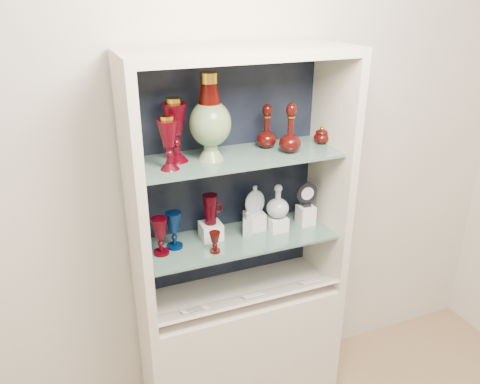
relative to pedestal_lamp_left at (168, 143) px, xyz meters
name	(u,v)px	position (x,y,z in m)	size (l,w,h in m)	color
wall_back	(223,157)	(0.33, 0.25, -0.18)	(3.50, 0.02, 2.80)	white
cabinet_base	(240,350)	(0.33, 0.03, -1.21)	(1.00, 0.40, 0.75)	beige
cabinet_back_panel	(226,173)	(0.33, 0.22, -0.26)	(0.98, 0.02, 1.15)	black
cabinet_side_left	(135,203)	(-0.15, 0.03, -0.26)	(0.04, 0.40, 1.15)	beige
cabinet_side_right	(330,173)	(0.81, 0.03, -0.26)	(0.04, 0.40, 1.15)	beige
cabinet_top_cap	(240,53)	(0.33, 0.03, 0.34)	(1.00, 0.40, 0.04)	beige
shelf_lower	(238,239)	(0.33, 0.05, -0.54)	(0.92, 0.34, 0.01)	slate
shelf_upper	(238,157)	(0.33, 0.05, -0.12)	(0.92, 0.34, 0.01)	slate
label_ledge	(248,299)	(0.33, -0.08, -0.80)	(0.92, 0.18, 0.01)	beige
label_card_0	(309,281)	(0.66, -0.08, -0.79)	(0.10, 0.07, 0.00)	white
label_card_1	(197,309)	(0.07, -0.08, -0.79)	(0.10, 0.07, 0.00)	white
label_card_2	(253,295)	(0.35, -0.08, -0.79)	(0.10, 0.07, 0.00)	white
label_card_3	(192,310)	(0.04, -0.08, -0.79)	(0.10, 0.07, 0.00)	white
pedestal_lamp_left	(168,143)	(0.00, 0.00, 0.00)	(0.09, 0.09, 0.23)	#3F0009
pedestal_lamp_right	(175,130)	(0.05, 0.09, 0.03)	(0.11, 0.11, 0.28)	#3F0009
enamel_urn	(210,117)	(0.20, 0.06, 0.07)	(0.18, 0.18, 0.37)	#08491F
ruby_decanter_a	(291,125)	(0.56, 0.01, 0.02)	(0.10, 0.10, 0.26)	#3E0B08
ruby_decanter_b	(267,125)	(0.49, 0.11, 0.00)	(0.09, 0.09, 0.22)	#3E0B08
lidded_bowl	(322,135)	(0.77, 0.07, -0.07)	(0.08, 0.08, 0.09)	#3E0B08
cobalt_goblet	(174,230)	(0.02, 0.08, -0.44)	(0.08, 0.08, 0.18)	#021746
ruby_goblet_tall	(160,236)	(-0.05, 0.05, -0.44)	(0.07, 0.07, 0.18)	#3F0009
ruby_goblet_small	(215,242)	(0.18, -0.03, -0.48)	(0.05, 0.05, 0.10)	#3E0B08
riser_ruby_pitcher	(211,231)	(0.20, 0.10, -0.49)	(0.10, 0.10, 0.08)	silver
ruby_pitcher	(210,209)	(0.20, 0.10, -0.38)	(0.11, 0.07, 0.15)	#3F0009
clear_square_bottle	(247,223)	(0.38, 0.06, -0.47)	(0.05, 0.05, 0.13)	#9BAEB2
riser_flat_flask	(255,221)	(0.44, 0.11, -0.49)	(0.09, 0.09, 0.09)	silver
flat_flask	(255,199)	(0.44, 0.11, -0.37)	(0.11, 0.04, 0.15)	#ACB8C2
riser_clear_round_decanter	(277,223)	(0.54, 0.06, -0.50)	(0.09, 0.09, 0.07)	silver
clear_round_decanter	(278,202)	(0.54, 0.06, -0.38)	(0.11, 0.11, 0.17)	#9BAEB2
riser_cameo_medallion	(306,215)	(0.70, 0.06, -0.48)	(0.08, 0.08, 0.10)	silver
cameo_medallion	(307,194)	(0.70, 0.06, -0.37)	(0.11, 0.04, 0.13)	black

